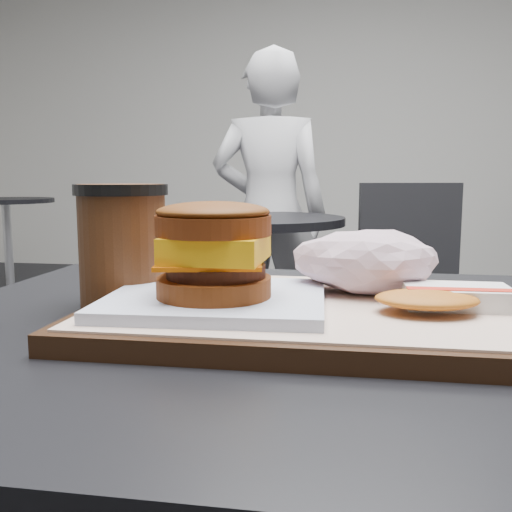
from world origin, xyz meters
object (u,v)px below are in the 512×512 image
Objects in this scene: serving_tray at (302,312)px; crumpled_wrapper at (366,261)px; neighbor_table at (254,268)px; hash_brown at (444,298)px; coffee_cup at (122,241)px; neighbor_chair at (376,277)px; breakfast_sandwich at (215,262)px; patron at (270,215)px.

serving_tray is 2.72× the size of crumpled_wrapper.
crumpled_wrapper is 1.66m from neighbor_table.
crumpled_wrapper is at bearing 133.41° from hash_brown.
neighbor_chair is (0.34, 1.72, -0.33)m from coffee_cup.
patron is at bearing 96.74° from breakfast_sandwich.
neighbor_table is at bearing 103.51° from crumpled_wrapper.
neighbor_table is (-0.25, 1.68, -0.28)m from breakfast_sandwich.
crumpled_wrapper is at bearing -93.06° from neighbor_chair.
serving_tray is at bearing -78.85° from neighbor_table.
coffee_cup is 1.64m from neighbor_table.
coffee_cup reaches higher than crumpled_wrapper.
neighbor_chair is at bearing 89.16° from hash_brown.
coffee_cup reaches higher than hash_brown.
hash_brown is at bearing -9.02° from coffee_cup.
serving_tray is 0.26× the size of patron.
patron reaches higher than hash_brown.
coffee_cup is 1.78m from neighbor_chair.
crumpled_wrapper is at bearing 98.63° from patron.
breakfast_sandwich is 0.16m from crumpled_wrapper.
crumpled_wrapper is at bearing -76.49° from neighbor_table.
patron is (-0.13, 2.03, -0.11)m from coffee_cup.
hash_brown is 0.14× the size of neighbor_chair.
breakfast_sandwich is 1.57× the size of coffee_cup.
coffee_cup is 0.14× the size of neighbor_chair.
coffee_cup is at bearing -101.06° from neighbor_chair.
coffee_cup is (-0.19, 0.04, 0.06)m from serving_tray.
crumpled_wrapper is at bearing 34.11° from breakfast_sandwich.
neighbor_table is at bearing 105.08° from hash_brown.
crumpled_wrapper is (0.06, 0.05, 0.04)m from serving_tray.
neighbor_table is (-0.14, 1.61, -0.29)m from coffee_cup.
neighbor_chair is at bearing 144.21° from patron.
hash_brown is 0.16× the size of neighbor_table.
patron is at bearing 102.07° from hash_brown.
hash_brown is at bearing -46.59° from crumpled_wrapper.
hash_brown is 0.87× the size of crumpled_wrapper.
coffee_cup reaches higher than neighbor_chair.
hash_brown is (0.20, 0.02, -0.03)m from breakfast_sandwich.
neighbor_table is 0.46m from patron.
hash_brown reaches higher than serving_tray.
coffee_cup is 2.04m from patron.
serving_tray is at bearing -136.66° from crumpled_wrapper.
serving_tray is 0.20m from coffee_cup.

